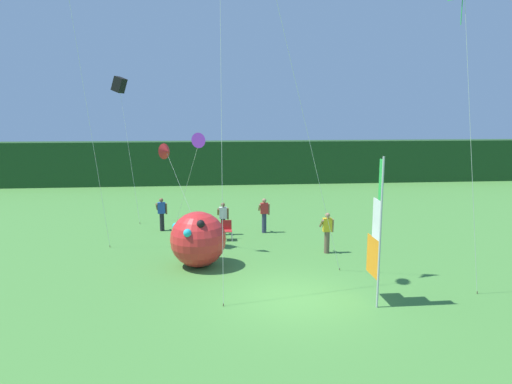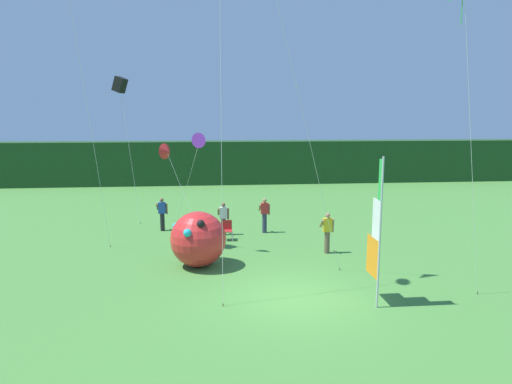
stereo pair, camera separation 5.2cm
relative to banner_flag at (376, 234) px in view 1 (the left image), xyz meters
The scene contains 12 objects.
ground_plane 3.29m from the banner_flag, 164.41° to the left, with size 120.00×120.00×0.00m, color #478438.
distant_treeline 25.86m from the banner_flag, 95.32° to the left, with size 80.00×2.40×3.60m, color #1E421E.
banner_flag is the anchor object (origin of this frame).
person_near_banner 9.66m from the banner_flag, 116.63° to the left, with size 0.55×0.48×1.57m.
person_mid_field 12.16m from the banner_flag, 127.06° to the left, with size 0.55×0.48×1.65m.
person_far_left 9.15m from the banner_flag, 104.59° to the left, with size 0.55×0.48×1.70m.
person_far_right 5.32m from the banner_flag, 91.08° to the left, with size 0.55×0.48×1.70m.
inflatable_balloon 6.78m from the banner_flag, 143.14° to the left, with size 2.10×2.10×2.10m.
folding_chair 8.88m from the banner_flag, 118.48° to the left, with size 0.51×0.51×0.89m.
kite_red_delta_0 11.63m from the banner_flag, 127.10° to the left, with size 2.06×2.22×4.37m.
kite_black_box_2 16.38m from the banner_flag, 127.79° to the left, with size 1.38×1.44×7.71m.
kite_purple_delta_4 8.21m from the banner_flag, 132.40° to the left, with size 1.77×2.69×4.98m.
Camera 1 is at (-2.45, -13.14, 5.56)m, focal length 31.56 mm.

